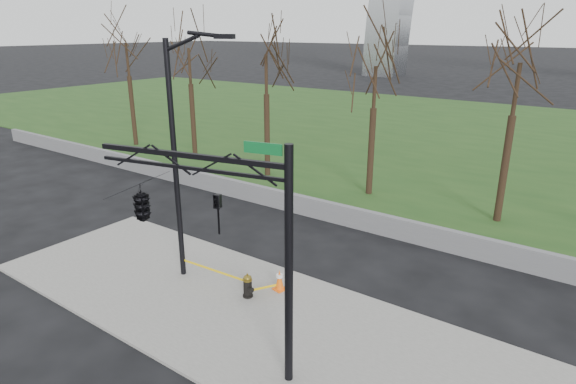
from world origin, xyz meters
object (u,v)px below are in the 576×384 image
Objects in this scene: traffic_cone at (280,280)px; traffic_signal_mast at (167,206)px; fire_hydrant at (248,286)px; street_light at (180,146)px.

traffic_signal_mast is at bearing -96.26° from traffic_cone.
street_light is at bearing -158.85° from fire_hydrant.
fire_hydrant is at bearing -120.63° from traffic_cone.
traffic_cone is at bearing 71.13° from traffic_signal_mast.
fire_hydrant is 1.09m from traffic_cone.
street_light reaches higher than traffic_signal_mast.
fire_hydrant reaches higher than traffic_cone.
street_light is 1.37× the size of traffic_signal_mast.
street_light is (-2.63, -0.08, 4.22)m from fire_hydrant.
traffic_cone is 5.46m from traffic_signal_mast.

